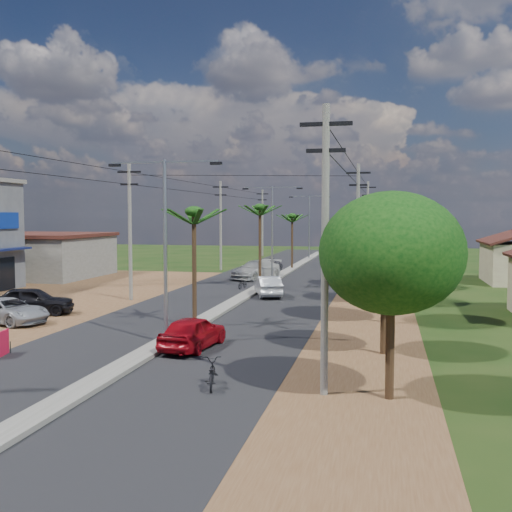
{
  "coord_description": "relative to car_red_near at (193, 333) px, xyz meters",
  "views": [
    {
      "loc": [
        9.31,
        -24.42,
        5.66
      ],
      "look_at": [
        1.25,
        12.79,
        3.0
      ],
      "focal_mm": 42.0,
      "sensor_mm": 36.0,
      "label": 1
    }
  ],
  "objects": [
    {
      "name": "median",
      "position": [
        -1.5,
        18.82,
        -0.61
      ],
      "size": [
        1.0,
        90.0,
        0.18
      ],
      "primitive_type": "cube",
      "color": "#605E56",
      "rests_on": "ground"
    },
    {
      "name": "car_silver_mid",
      "position": [
        0.0,
        16.4,
        0.0
      ],
      "size": [
        2.75,
        4.51,
        1.4
      ],
      "primitive_type": "imported",
      "rotation": [
        0.0,
        0.0,
        3.46
      ],
      "color": "#999CA1",
      "rests_on": "ground"
    },
    {
      "name": "streetlight_near",
      "position": [
        -1.5,
        0.82,
        4.09
      ],
      "size": [
        5.1,
        0.18,
        8.0
      ],
      "color": "gray",
      "rests_on": "ground"
    },
    {
      "name": "low_shed",
      "position": [
        -22.5,
        24.82,
        1.27
      ],
      "size": [
        10.4,
        10.4,
        3.95
      ],
      "color": "#605E56",
      "rests_on": "ground"
    },
    {
      "name": "car_parked_dark",
      "position": [
        -11.54,
        6.26,
        0.08
      ],
      "size": [
        4.93,
        3.21,
        1.56
      ],
      "primitive_type": "imported",
      "rotation": [
        0.0,
        0.0,
        1.9
      ],
      "color": "black",
      "rests_on": "ground"
    },
    {
      "name": "utility_pole_w_c",
      "position": [
        -8.5,
        34.82,
        4.06
      ],
      "size": [
        1.6,
        0.24,
        9.0
      ],
      "color": "#605E56",
      "rests_on": "ground"
    },
    {
      "name": "utility_pole_e_b",
      "position": [
        6.0,
        16.82,
        4.06
      ],
      "size": [
        1.6,
        0.24,
        9.0
      ],
      "color": "#605E56",
      "rests_on": "ground"
    },
    {
      "name": "moto_rider_west_a",
      "position": [
        -2.7,
        20.17,
        -0.29
      ],
      "size": [
        0.75,
        1.63,
        0.83
      ],
      "primitive_type": "imported",
      "rotation": [
        0.0,
        0.0,
        -0.13
      ],
      "color": "black",
      "rests_on": "ground"
    },
    {
      "name": "palm_median_far",
      "position": [
        -1.5,
        36.82,
        4.56
      ],
      "size": [
        2.0,
        2.0,
        5.85
      ],
      "color": "black",
      "rests_on": "ground"
    },
    {
      "name": "streetlight_far",
      "position": [
        -1.5,
        50.82,
        4.09
      ],
      "size": [
        5.1,
        0.18,
        8.0
      ],
      "color": "gray",
      "rests_on": "ground"
    },
    {
      "name": "car_red_near",
      "position": [
        0.0,
        0.0,
        0.0
      ],
      "size": [
        2.11,
        4.26,
        1.4
      ],
      "primitive_type": "imported",
      "rotation": [
        0.0,
        0.0,
        3.03
      ],
      "color": "maroon",
      "rests_on": "ground"
    },
    {
      "name": "car_parked_silver",
      "position": [
        -11.23,
        3.58,
        -0.05
      ],
      "size": [
        5.05,
        3.22,
        1.3
      ],
      "primitive_type": "imported",
      "rotation": [
        0.0,
        0.0,
        1.32
      ],
      "color": "#999CA1",
      "rests_on": "ground"
    },
    {
      "name": "utility_pole_e_a",
      "position": [
        6.0,
        -5.18,
        4.06
      ],
      "size": [
        1.6,
        0.24,
        9.0
      ],
      "color": "#605E56",
      "rests_on": "ground"
    },
    {
      "name": "utility_pole_w_b",
      "position": [
        -8.5,
        12.82,
        4.06
      ],
      "size": [
        1.6,
        0.24,
        9.0
      ],
      "color": "#605E56",
      "rests_on": "ground"
    },
    {
      "name": "utility_pole_e_c",
      "position": [
        6.0,
        38.82,
        4.06
      ],
      "size": [
        1.6,
        0.24,
        9.0
      ],
      "color": "#605E56",
      "rests_on": "ground"
    },
    {
      "name": "streetlight_mid",
      "position": [
        -1.5,
        25.82,
        4.09
      ],
      "size": [
        5.1,
        0.18,
        8.0
      ],
      "color": "gray",
      "rests_on": "ground"
    },
    {
      "name": "tree_east_c",
      "position": [
        8.2,
        7.82,
        4.17
      ],
      "size": [
        4.6,
        4.6,
        6.83
      ],
      "color": "black",
      "rests_on": "ground"
    },
    {
      "name": "palm_median_near",
      "position": [
        -1.5,
        4.82,
        4.84
      ],
      "size": [
        2.0,
        2.0,
        6.15
      ],
      "color": "black",
      "rests_on": "ground"
    },
    {
      "name": "dirt_shoulder_east",
      "position": [
        7.0,
        15.82,
        -0.68
      ],
      "size": [
        5.0,
        90.0,
        0.03
      ],
      "primitive_type": "cube",
      "color": "#55351D",
      "rests_on": "ground"
    },
    {
      "name": "tree_east_f",
      "position": [
        7.7,
        30.82,
        3.19
      ],
      "size": [
        3.8,
        3.8,
        5.52
      ],
      "color": "black",
      "rests_on": "ground"
    },
    {
      "name": "tree_east_a",
      "position": [
        8.0,
        -5.18,
        3.79
      ],
      "size": [
        4.4,
        4.4,
        6.37
      ],
      "color": "black",
      "rests_on": "ground"
    },
    {
      "name": "roadside_sign",
      "position": [
        -7.0,
        -2.89,
        -0.19
      ],
      "size": [
        0.33,
        1.23,
        1.03
      ],
      "rotation": [
        0.0,
        0.0,
        0.2
      ],
      "color": "#B2102D",
      "rests_on": "ground"
    },
    {
      "name": "ground",
      "position": [
        -1.5,
        0.82,
        -0.7
      ],
      "size": [
        160.0,
        160.0,
        0.0
      ],
      "primitive_type": "plane",
      "color": "black",
      "rests_on": "ground"
    },
    {
      "name": "moto_rider_west_b",
      "position": [
        -2.7,
        35.32,
        -0.18
      ],
      "size": [
        1.14,
        1.76,
        1.03
      ],
      "primitive_type": "imported",
      "rotation": [
        0.0,
        0.0,
        -0.42
      ],
      "color": "black",
      "rests_on": "ground"
    },
    {
      "name": "road",
      "position": [
        -1.5,
        15.82,
        -0.68
      ],
      "size": [
        12.0,
        110.0,
        0.04
      ],
      "primitive_type": "cube",
      "color": "black",
      "rests_on": "ground"
    },
    {
      "name": "moto_rider_east",
      "position": [
        2.36,
        -5.27,
        -0.24
      ],
      "size": [
        1.02,
        1.85,
        0.92
      ],
      "primitive_type": "imported",
      "rotation": [
        0.0,
        0.0,
        3.39
      ],
      "color": "black",
      "rests_on": "ground"
    },
    {
      "name": "tree_east_b",
      "position": [
        7.8,
        0.82,
        3.41
      ],
      "size": [
        4.0,
        4.0,
        5.83
      ],
      "color": "black",
      "rests_on": "ground"
    },
    {
      "name": "tree_east_g",
      "position": [
        8.3,
        38.82,
        4.54
      ],
      "size": [
        5.0,
        5.0,
        7.38
      ],
      "color": "black",
      "rests_on": "ground"
    },
    {
      "name": "utility_pole_w_d",
      "position": [
        -8.5,
        55.82,
        4.06
      ],
      "size": [
        1.6,
        0.24,
        9.0
      ],
      "color": "#605E56",
      "rests_on": "ground"
    },
    {
      "name": "tree_east_d",
      "position": [
        7.9,
        14.82,
        3.64
      ],
      "size": [
        4.2,
        4.2,
        6.13
      ],
      "color": "black",
      "rests_on": "ground"
    },
    {
      "name": "tree_east_h",
      "position": [
        8.0,
        46.82,
        3.94
      ],
      "size": [
        4.4,
        4.4,
        6.52
      ],
      "color": "black",
      "rests_on": "ground"
    },
    {
      "name": "palm_median_mid",
      "position": [
        -1.5,
        20.82,
        5.2
      ],
      "size": [
        2.0,
        2.0,
        6.55
      ],
      "color": "black",
      "rests_on": "ground"
    },
    {
      "name": "car_white_far",
      "position": [
        -3.18,
        27.09,
        0.1
      ],
      "size": [
        4.15,
        5.94,
        1.6
      ],
      "primitive_type": "imported",
      "rotation": [
        0.0,
        0.0,
        -0.39
      ],
      "color": "#ACACA8",
      "rests_on": "ground"
    },
    {
      "name": "tree_east_e",
      "position": [
        8.1,
        22.82,
        4.39
      ],
      "size": [
        4.8,
        4.8,
        7.14
      ],
      "color": "black",
      "rests_on": "ground"
    }
  ]
}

